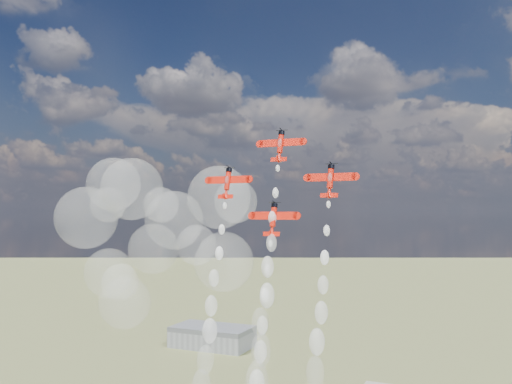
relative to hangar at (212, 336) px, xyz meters
The scene contains 9 objects.
hangar is the anchor object (origin of this frame).
plane_lead 228.74m from the hangar, 56.82° to the right, with size 12.59×4.86×8.82m.
plane_left 219.89m from the hangar, 60.68° to the right, with size 12.59×4.86×8.82m.
plane_right 234.34m from the hangar, 54.00° to the right, with size 12.59×4.86×8.82m.
plane_slot 225.23m from the hangar, 57.60° to the right, with size 12.59×4.86×8.82m.
smoke_trail_lead 223.49m from the hangar, 58.68° to the right, with size 5.16×17.41×54.51m.
smoke_trail_left 216.60m from the hangar, 62.34° to the right, with size 5.75×17.14×53.98m.
smoke_trail_right 231.02m from the hangar, 55.95° to the right, with size 5.14×17.02×54.71m.
drifted_smoke_cloud 181.70m from the hangar, 68.49° to the right, with size 65.39×40.39×58.84m.
Camera 1 is at (45.00, -128.04, 86.69)m, focal length 38.00 mm.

